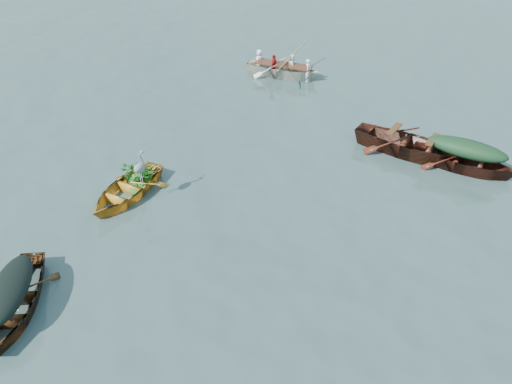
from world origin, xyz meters
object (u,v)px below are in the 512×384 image
at_px(rowed_boat, 283,77).
at_px(green_tarp_boat, 461,169).
at_px(yellow_dinghy, 127,197).
at_px(open_wooden_boat, 409,155).
at_px(dark_covered_boat, 18,310).
at_px(heron, 140,173).

bearing_deg(rowed_boat, green_tarp_boat, -122.73).
bearing_deg(yellow_dinghy, green_tarp_boat, 34.77).
height_order(green_tarp_boat, rowed_boat, rowed_boat).
height_order(yellow_dinghy, open_wooden_boat, open_wooden_boat).
distance_m(yellow_dinghy, dark_covered_boat, 4.25).
bearing_deg(yellow_dinghy, dark_covered_boat, -83.02).
xyz_separation_m(yellow_dinghy, heron, (0.55, 0.08, 0.91)).
distance_m(yellow_dinghy, green_tarp_boat, 9.67).
distance_m(open_wooden_boat, rowed_boat, 7.20).
relative_size(open_wooden_boat, heron, 5.34).
distance_m(dark_covered_boat, heron, 4.37).
distance_m(yellow_dinghy, heron, 1.06).
height_order(dark_covered_boat, heron, heron).
bearing_deg(dark_covered_boat, open_wooden_boat, 27.87).
bearing_deg(heron, rowed_boat, 91.09).
relative_size(yellow_dinghy, rowed_boat, 0.77).
relative_size(green_tarp_boat, open_wooden_boat, 0.84).
relative_size(green_tarp_boat, rowed_boat, 0.96).
xyz_separation_m(rowed_boat, heron, (0.69, -9.51, 0.91)).
distance_m(green_tarp_boat, rowed_boat, 8.59).
xyz_separation_m(open_wooden_boat, rowed_boat, (-6.22, 3.62, 0.00)).
distance_m(dark_covered_boat, rowed_boat, 13.80).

